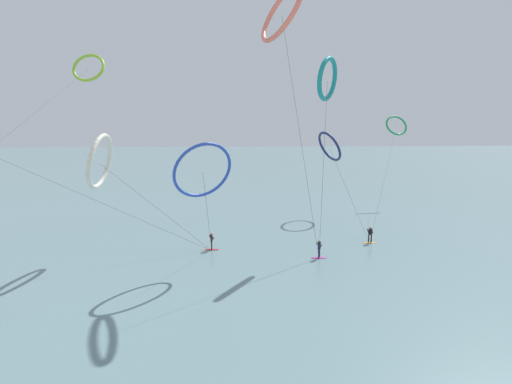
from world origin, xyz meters
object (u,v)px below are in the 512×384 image
surfer_magenta (319,250)px  kite_coral (282,13)px  kite_cobalt (203,171)px  kite_navy (330,146)px  kite_teal (327,79)px  surfer_crimson (212,242)px  surfer_amber (370,236)px  kite_emerald (396,126)px  kite_ivory (100,161)px  kite_lime (88,68)px

surfer_magenta → kite_coral: size_ratio=0.07×
kite_cobalt → kite_navy: (14.86, 19.43, 0.77)m
kite_teal → surfer_crimson: bearing=-48.1°
surfer_crimson → kite_teal: 18.74m
surfer_amber → kite_emerald: kite_emerald is taller
kite_cobalt → kite_navy: kite_navy is taller
surfer_amber → kite_ivory: kite_ivory is taller
surfer_magenta → surfer_crimson: bearing=-81.9°
surfer_magenta → surfer_crimson: same height
kite_teal → kite_ivory: size_ratio=1.62×
surfer_amber → surfer_crimson: (-15.70, -1.29, 0.00)m
surfer_amber → surfer_crimson: same height
kite_lime → kite_coral: 36.15m
kite_ivory → kite_teal: bearing=101.4°
kite_ivory → kite_emerald: bearing=126.6°
surfer_amber → kite_coral: 22.39m
kite_cobalt → surfer_magenta: bearing=163.6°
kite_navy → kite_teal: size_ratio=0.86×
kite_coral → kite_ivory: bearing=-112.5°
kite_navy → kite_ivory: (-23.91, -15.87, -0.32)m
kite_emerald → kite_cobalt: bearing=-142.4°
kite_lime → kite_emerald: bearing=2.9°
surfer_amber → surfer_magenta: (-6.06, -4.24, 0.00)m
kite_emerald → kite_coral: 32.40m
surfer_amber → kite_teal: kite_teal is taller
kite_navy → kite_lime: kite_lime is taller
surfer_crimson → kite_coral: (6.24, -1.70, 20.08)m
surfer_crimson → kite_teal: kite_teal is taller
kite_teal → kite_coral: kite_coral is taller
surfer_magenta → kite_teal: bearing=-171.8°
surfer_amber → kite_emerald: bearing=-122.9°
surfer_crimson → kite_cobalt: kite_cobalt is taller
surfer_magenta → kite_coral: bearing=-85.1°
kite_cobalt → kite_navy: 24.47m
kite_coral → kite_cobalt: bearing=-84.8°
kite_teal → kite_coral: (-4.71, -3.12, 4.94)m
kite_cobalt → kite_lime: bearing=-86.5°
surfer_amber → kite_emerald: 25.61m
kite_cobalt → kite_coral: kite_coral is taller
kite_navy → kite_ivory: size_ratio=1.40×
kite_emerald → kite_teal: bearing=-134.6°
kite_cobalt → kite_ivory: bearing=-49.6°
kite_teal → kite_ivory: (-20.33, -2.87, -7.31)m
surfer_amber → kite_navy: bearing=-90.8°
surfer_magenta → kite_ivory: size_ratio=0.15×
surfer_amber → kite_navy: size_ratio=0.11×
kite_lime → kite_ivory: 29.79m
surfer_amber → kite_ivory: bearing=0.4°
surfer_magenta → kite_emerald: bearing=171.3°
surfer_magenta → kite_navy: kite_navy is taller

